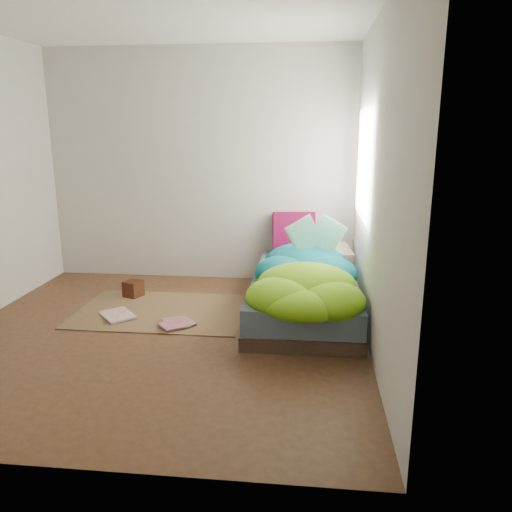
{
  "coord_description": "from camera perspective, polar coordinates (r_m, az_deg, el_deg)",
  "views": [
    {
      "loc": [
        1.25,
        -3.87,
        1.71
      ],
      "look_at": [
        0.75,
        0.75,
        0.53
      ],
      "focal_mm": 35.0,
      "sensor_mm": 36.0,
      "label": 1
    }
  ],
  "objects": [
    {
      "name": "ground",
      "position": [
        4.41,
        -10.9,
        -8.82
      ],
      "size": [
        3.5,
        3.5,
        0.0
      ],
      "primitive_type": "cube",
      "color": "#462C1B",
      "rests_on": "ground"
    },
    {
      "name": "duvet",
      "position": [
        4.53,
        5.6,
        -1.17
      ],
      "size": [
        0.96,
        1.84,
        0.34
      ],
      "primitive_type": null,
      "color": "#08597D",
      "rests_on": "bed"
    },
    {
      "name": "wooden_box",
      "position": [
        5.38,
        -13.84,
        -3.64
      ],
      "size": [
        0.22,
        0.22,
        0.16
      ],
      "primitive_type": "cube",
      "rotation": [
        0.0,
        0.0,
        -0.4
      ],
      "color": "#35160C",
      "rests_on": "rug"
    },
    {
      "name": "pillow_floral",
      "position": [
        5.42,
        7.71,
        0.19
      ],
      "size": [
        0.64,
        0.48,
        0.13
      ],
      "primitive_type": "cube",
      "rotation": [
        0.0,
        0.0,
        0.22
      ],
      "color": "white",
      "rests_on": "bed"
    },
    {
      "name": "floor_book_c",
      "position": [
        4.55,
        -10.44,
        -7.75
      ],
      "size": [
        0.32,
        0.35,
        0.02
      ],
      "primitive_type": "imported",
      "rotation": [
        0.0,
        0.0,
        0.47
      ],
      "color": "tan",
      "rests_on": "rug"
    },
    {
      "name": "open_book",
      "position": [
        4.84,
        6.94,
        3.6
      ],
      "size": [
        0.48,
        0.17,
        0.29
      ],
      "primitive_type": null,
      "rotation": [
        0.0,
        0.0,
        0.15
      ],
      "color": "green",
      "rests_on": "duvet"
    },
    {
      "name": "floor_book_a",
      "position": [
        4.83,
        -16.92,
        -6.8
      ],
      "size": [
        0.42,
        0.42,
        0.03
      ],
      "primitive_type": "imported",
      "rotation": [
        0.0,
        0.0,
        0.72
      ],
      "color": "silver",
      "rests_on": "rug"
    },
    {
      "name": "room_walls",
      "position": [
        4.07,
        -11.79,
        12.78
      ],
      "size": [
        3.54,
        3.54,
        2.62
      ],
      "color": "silver",
      "rests_on": "ground"
    },
    {
      "name": "pillow_magenta",
      "position": [
        5.62,
        4.36,
        2.57
      ],
      "size": [
        0.49,
        0.21,
        0.47
      ],
      "primitive_type": "cube",
      "rotation": [
        0.0,
        0.0,
        0.14
      ],
      "color": "#460429",
      "rests_on": "bed"
    },
    {
      "name": "floor_book_b",
      "position": [
        4.62,
        -9.58,
        -7.32
      ],
      "size": [
        0.36,
        0.35,
        0.03
      ],
      "primitive_type": "imported",
      "rotation": [
        0.0,
        0.0,
        -0.87
      ],
      "color": "#D67B8B",
      "rests_on": "rug"
    },
    {
      "name": "bed",
      "position": [
        4.84,
        5.53,
        -4.37
      ],
      "size": [
        1.0,
        2.0,
        0.34
      ],
      "color": "#362A1D",
      "rests_on": "ground"
    },
    {
      "name": "rug",
      "position": [
        4.94,
        -10.73,
        -6.18
      ],
      "size": [
        1.6,
        1.1,
        0.01
      ],
      "primitive_type": "cube",
      "color": "brown",
      "rests_on": "ground"
    }
  ]
}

